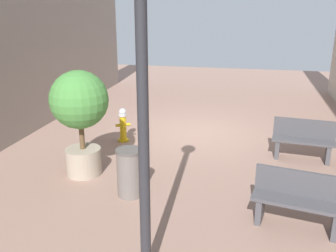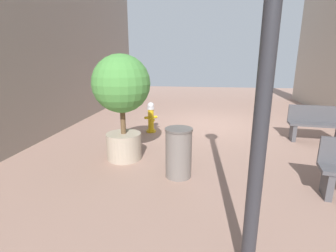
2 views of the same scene
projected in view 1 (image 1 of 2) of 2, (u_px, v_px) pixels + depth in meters
name	position (u px, v px, depth m)	size (l,w,h in m)	color
ground_plane	(197.00, 132.00, 10.90)	(23.40, 23.40, 0.00)	#9E7A6B
fire_hydrant	(123.00, 125.00, 10.07)	(0.38, 0.36, 0.91)	gold
bench_near	(303.00, 140.00, 8.90)	(1.46, 0.59, 0.95)	#4C4C51
bench_far	(298.00, 200.00, 6.16)	(1.53, 0.71, 0.95)	#4C4C51
planter_tree	(80.00, 110.00, 7.81)	(1.21, 1.21, 2.27)	tan
street_lamp	(142.00, 86.00, 4.34)	(0.36, 0.36, 4.29)	#2D2D33
trash_bin	(130.00, 172.00, 7.19)	(0.51, 0.51, 0.94)	slate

